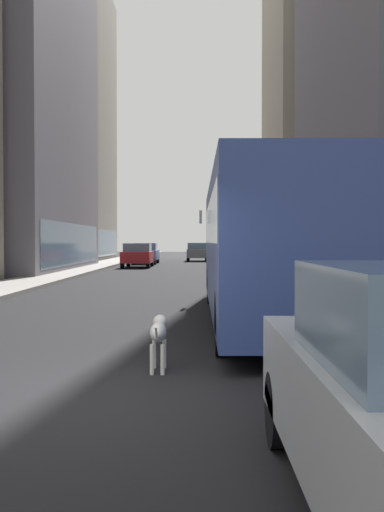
{
  "coord_description": "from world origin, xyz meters",
  "views": [
    {
      "loc": [
        1.26,
        -6.64,
        1.75
      ],
      "look_at": [
        1.12,
        7.86,
        1.4
      ],
      "focal_mm": 42.37,
      "sensor_mm": 36.0,
      "label": 1
    }
  ],
  "objects_px": {
    "car_grey_wagon": "(197,252)",
    "dalmatian_dog": "(159,333)",
    "car_red_coupe": "(138,255)",
    "transit_bus": "(267,240)",
    "car_blue_hatchback": "(146,253)"
  },
  "relations": [
    {
      "from": "car_grey_wagon",
      "to": "dalmatian_dog",
      "type": "relative_size",
      "value": 4.35
    },
    {
      "from": "car_red_coupe",
      "to": "dalmatian_dog",
      "type": "height_order",
      "value": "car_red_coupe"
    },
    {
      "from": "transit_bus",
      "to": "dalmatian_dog",
      "type": "distance_m",
      "value": 5.76
    },
    {
      "from": "car_red_coupe",
      "to": "car_grey_wagon",
      "type": "distance_m",
      "value": 13.58
    },
    {
      "from": "car_blue_hatchback",
      "to": "dalmatian_dog",
      "type": "relative_size",
      "value": 4.74
    },
    {
      "from": "dalmatian_dog",
      "to": "car_red_coupe",
      "type": "bearing_deg",
      "value": 96.2
    },
    {
      "from": "car_blue_hatchback",
      "to": "car_grey_wagon",
      "type": "distance_m",
      "value": 7.66
    },
    {
      "from": "car_red_coupe",
      "to": "dalmatian_dog",
      "type": "relative_size",
      "value": 4.4
    },
    {
      "from": "transit_bus",
      "to": "car_red_coupe",
      "type": "height_order",
      "value": "transit_bus"
    },
    {
      "from": "car_blue_hatchback",
      "to": "dalmatian_dog",
      "type": "xyz_separation_m",
      "value": [
        3.53,
        -38.91,
        -0.31
      ]
    },
    {
      "from": "car_blue_hatchback",
      "to": "dalmatian_dog",
      "type": "height_order",
      "value": "car_blue_hatchback"
    },
    {
      "from": "car_blue_hatchback",
      "to": "car_grey_wagon",
      "type": "xyz_separation_m",
      "value": [
        4.0,
        6.53,
        -0.0
      ]
    },
    {
      "from": "transit_bus",
      "to": "car_blue_hatchback",
      "type": "xyz_separation_m",
      "value": [
        -5.6,
        33.68,
        -0.95
      ]
    },
    {
      "from": "car_blue_hatchback",
      "to": "car_grey_wagon",
      "type": "relative_size",
      "value": 1.09
    },
    {
      "from": "car_red_coupe",
      "to": "dalmatian_dog",
      "type": "bearing_deg",
      "value": -83.8
    }
  ]
}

